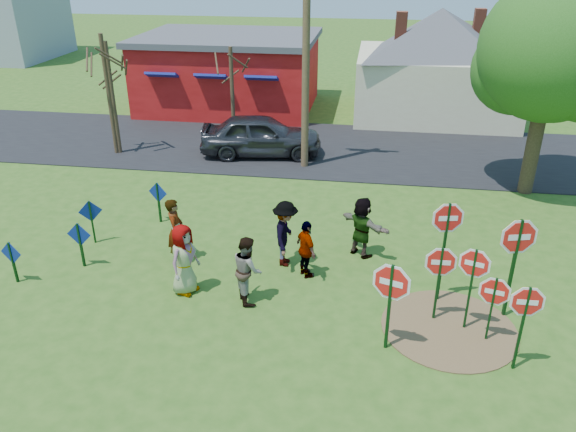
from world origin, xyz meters
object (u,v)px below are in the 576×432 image
(person_a, at_px, (184,259))
(utility_pole, at_px, (306,43))
(suv, at_px, (261,135))
(stop_sign_d, at_px, (517,245))
(person_b, at_px, (176,231))
(stop_sign_b, at_px, (447,228))
(stop_sign_a, at_px, (391,289))
(leafy_tree, at_px, (555,58))
(stop_sign_c, at_px, (473,271))

(person_a, height_order, utility_pole, utility_pole)
(suv, bearing_deg, utility_pole, -126.02)
(stop_sign_d, relative_size, suv, 0.55)
(person_b, height_order, utility_pole, utility_pole)
(person_a, height_order, person_b, person_b)
(person_a, distance_m, utility_pole, 10.55)
(suv, bearing_deg, person_a, 172.30)
(stop_sign_b, distance_m, person_a, 6.63)
(stop_sign_a, relative_size, leafy_tree, 0.31)
(stop_sign_b, height_order, person_b, stop_sign_b)
(stop_sign_c, bearing_deg, suv, 141.10)
(stop_sign_a, distance_m, person_a, 5.44)
(person_b, bearing_deg, stop_sign_a, -128.63)
(person_b, bearing_deg, person_a, -165.49)
(utility_pole, bearing_deg, stop_sign_d, -57.03)
(stop_sign_a, xyz_separation_m, stop_sign_c, (1.86, 1.00, 0.01))
(stop_sign_c, xyz_separation_m, suv, (-7.12, 11.18, -0.67))
(stop_sign_a, relative_size, stop_sign_c, 1.02)
(stop_sign_a, xyz_separation_m, leafy_tree, (5.25, 9.76, 3.29))
(stop_sign_b, xyz_separation_m, person_a, (-6.51, -0.58, -1.12))
(stop_sign_b, height_order, stop_sign_c, stop_sign_b)
(stop_sign_b, relative_size, stop_sign_c, 1.27)
(stop_sign_c, xyz_separation_m, utility_pole, (-5.11, 10.11, 3.34))
(leafy_tree, bearing_deg, stop_sign_c, -111.15)
(stop_sign_b, relative_size, stop_sign_d, 1.03)
(person_b, relative_size, leafy_tree, 0.26)
(stop_sign_a, height_order, utility_pole, utility_pole)
(person_a, bearing_deg, stop_sign_b, -64.90)
(stop_sign_b, bearing_deg, suv, 111.85)
(person_a, height_order, suv, person_a)
(stop_sign_d, distance_m, suv, 13.35)
(stop_sign_a, bearing_deg, utility_pole, 124.93)
(stop_sign_d, bearing_deg, stop_sign_b, 149.98)
(stop_sign_a, bearing_deg, stop_sign_b, 76.62)
(person_a, xyz_separation_m, utility_pole, (1.94, 9.59, 3.95))
(person_b, bearing_deg, utility_pole, -29.83)
(stop_sign_d, bearing_deg, leafy_tree, 59.86)
(stop_sign_b, relative_size, utility_pole, 0.31)
(stop_sign_d, distance_m, person_b, 8.97)
(stop_sign_a, relative_size, stop_sign_d, 0.83)
(leafy_tree, bearing_deg, suv, 167.06)
(stop_sign_c, height_order, person_b, stop_sign_c)
(stop_sign_a, relative_size, person_b, 1.20)
(person_a, relative_size, leafy_tree, 0.26)
(stop_sign_b, relative_size, suv, 0.56)
(utility_pole, distance_m, leafy_tree, 8.61)
(stop_sign_d, height_order, leafy_tree, leafy_tree)
(stop_sign_b, xyz_separation_m, utility_pole, (-4.57, 9.00, 2.83))
(suv, bearing_deg, stop_sign_a, -164.72)
(person_b, distance_m, suv, 9.17)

